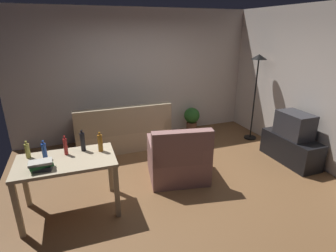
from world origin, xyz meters
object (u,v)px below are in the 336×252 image
object	(u,v)px
bottle_amber	(100,143)
bottle_dark	(83,142)
tv	(295,125)
couch	(123,133)
bottle_squat	(27,151)
desk	(67,167)
potted_plant	(192,118)
torchiere_lamp	(257,74)
tv_stand	(290,149)
armchair	(178,160)
bottle_blue	(44,151)
book_stack	(41,165)
bottle_red	(65,146)

from	to	relation	value
bottle_amber	bottle_dark	bearing A→B (deg)	156.40
tv	couch	bearing A→B (deg)	58.26
bottle_squat	bottle_dark	bearing A→B (deg)	-1.96
desk	potted_plant	world-z (taller)	desk
torchiere_lamp	potted_plant	distance (m)	1.72
desk	bottle_amber	size ratio (longest dim) A/B	4.53
tv_stand	armchair	bearing A→B (deg)	85.55
bottle_dark	tv	bearing A→B (deg)	-1.20
desk	armchair	bearing A→B (deg)	10.74
bottle_blue	bottle_amber	world-z (taller)	bottle_amber
desk	tv	bearing A→B (deg)	2.76
bottle_dark	potted_plant	bearing A→B (deg)	37.46
torchiere_lamp	book_stack	bearing A→B (deg)	-160.35
armchair	book_stack	distance (m)	2.02
bottle_dark	book_stack	bearing A→B (deg)	-143.20
tv	armchair	size ratio (longest dim) A/B	0.58
torchiere_lamp	potted_plant	bearing A→B (deg)	140.62
armchair	bottle_amber	distance (m)	1.33
bottle_squat	book_stack	bearing A→B (deg)	-65.63
book_stack	torchiere_lamp	bearing A→B (deg)	19.65
bottle_squat	bottle_dark	xyz separation A→B (m)	(0.67, -0.02, 0.03)
armchair	bottle_blue	xyz separation A→B (m)	(-1.88, -0.15, 0.54)
tv	bottle_amber	bearing A→B (deg)	90.32
tv_stand	bottle_squat	bearing A→B (deg)	88.68
potted_plant	book_stack	size ratio (longest dim) A/B	2.01
tv	bottle_red	xyz separation A→B (m)	(-3.77, 0.03, 0.17)
tv	potted_plant	distance (m)	2.28
potted_plant	torchiere_lamp	bearing A→B (deg)	-39.38
bottle_dark	book_stack	size ratio (longest dim) A/B	1.02
couch	bottle_amber	bearing A→B (deg)	70.34
couch	armchair	distance (m)	1.63
tv	armchair	world-z (taller)	same
tv_stand	potted_plant	size ratio (longest dim) A/B	1.93
potted_plant	bottle_squat	bearing A→B (deg)	-149.10
torchiere_lamp	desk	size ratio (longest dim) A/B	1.49
potted_plant	bottle_dark	distance (m)	3.22
armchair	bottle_dark	size ratio (longest dim) A/B	3.60
torchiere_lamp	armchair	size ratio (longest dim) A/B	1.74
bottle_blue	potted_plant	bearing A→B (deg)	33.62
desk	book_stack	distance (m)	0.36
bottle_dark	book_stack	distance (m)	0.62
potted_plant	bottle_blue	world-z (taller)	bottle_blue
couch	bottle_dark	distance (m)	1.90
tv	desk	size ratio (longest dim) A/B	0.49
torchiere_lamp	book_stack	distance (m)	4.33
potted_plant	bottle_blue	bearing A→B (deg)	-146.38
bottle_dark	bottle_amber	bearing A→B (deg)	-23.60
torchiere_lamp	bottle_squat	bearing A→B (deg)	-165.97
book_stack	tv_stand	bearing A→B (deg)	4.13
tv	book_stack	bearing A→B (deg)	94.13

